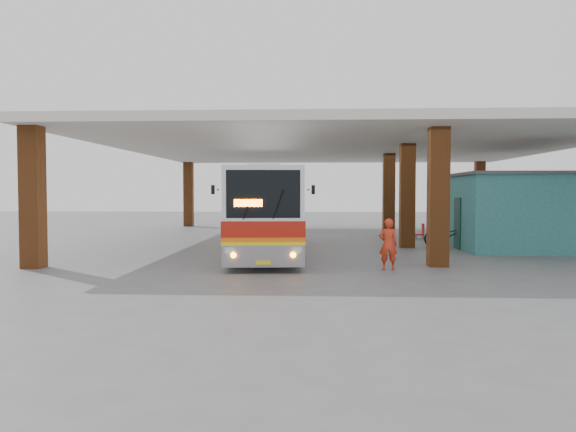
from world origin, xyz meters
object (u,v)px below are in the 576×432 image
(coach_bus, at_px, (264,210))
(red_chair, at_px, (421,232))
(pedestrian, at_px, (388,244))
(motorcycle, at_px, (449,235))

(coach_bus, xyz_separation_m, red_chair, (7.21, 6.64, -1.29))
(pedestrian, relative_size, red_chair, 1.99)
(motorcycle, distance_m, pedestrian, 7.47)
(pedestrian, height_order, red_chair, pedestrian)
(red_chair, bearing_deg, motorcycle, -88.70)
(motorcycle, xyz_separation_m, pedestrian, (-3.36, -6.66, 0.22))
(coach_bus, bearing_deg, red_chair, 37.57)
(pedestrian, distance_m, red_chair, 11.63)
(motorcycle, bearing_deg, coach_bus, 129.72)
(coach_bus, bearing_deg, motorcycle, 10.50)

